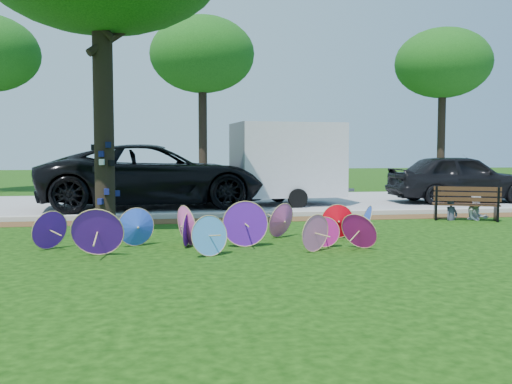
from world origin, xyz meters
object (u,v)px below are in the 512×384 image
(parasol_pile, at_px, (229,226))
(park_bench, at_px, (466,203))
(person_left, at_px, (452,199))
(cargo_trailer, at_px, (288,160))
(person_right, at_px, (477,195))
(black_van, at_px, (154,176))
(dark_pickup, at_px, (460,178))

(parasol_pile, relative_size, park_bench, 4.10)
(park_bench, xyz_separation_m, person_left, (-0.35, 0.05, 0.11))
(cargo_trailer, relative_size, person_right, 2.63)
(person_right, bearing_deg, black_van, 149.63)
(park_bench, relative_size, person_left, 1.52)
(black_van, bearing_deg, cargo_trailer, -93.46)
(park_bench, bearing_deg, dark_pickup, 85.69)
(black_van, bearing_deg, person_left, -126.65)
(black_van, relative_size, park_bench, 4.28)
(parasol_pile, xyz_separation_m, cargo_trailer, (2.80, 7.73, 1.10))
(parasol_pile, height_order, cargo_trailer, cargo_trailer)
(black_van, distance_m, person_left, 8.79)
(cargo_trailer, distance_m, park_bench, 6.04)
(dark_pickup, distance_m, park_bench, 5.26)
(black_van, bearing_deg, park_bench, -125.79)
(black_van, distance_m, dark_pickup, 10.28)
(black_van, relative_size, cargo_trailer, 2.09)
(parasol_pile, relative_size, person_left, 6.21)
(person_left, relative_size, person_right, 0.85)
(person_left, bearing_deg, black_van, 126.01)
(parasol_pile, distance_m, dark_pickup, 11.68)
(person_right, bearing_deg, dark_pickup, 64.50)
(dark_pickup, height_order, person_right, dark_pickup)
(black_van, xyz_separation_m, cargo_trailer, (4.27, 0.16, 0.50))
(person_right, bearing_deg, park_bench, -173.39)
(parasol_pile, height_order, dark_pickup, dark_pickup)
(dark_pickup, relative_size, person_right, 3.78)
(dark_pickup, xyz_separation_m, person_left, (-2.75, -4.62, -0.28))
(person_left, distance_m, person_right, 0.71)
(person_left, bearing_deg, dark_pickup, 36.26)
(parasol_pile, distance_m, black_van, 7.74)
(parasol_pile, height_order, person_right, person_right)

